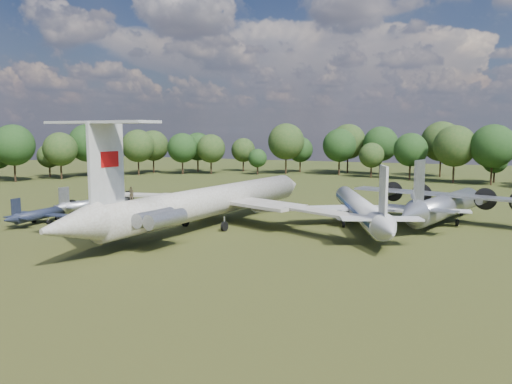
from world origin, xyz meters
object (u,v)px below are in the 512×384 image
at_px(small_prop_west, 42,216).
at_px(small_prop_northwest, 93,206).
at_px(an12_transport, 445,209).
at_px(person_on_il62, 131,193).
at_px(tu104_jet, 360,212).
at_px(il62_airliner, 214,206).

bearing_deg(small_prop_west, small_prop_northwest, 80.60).
relative_size(an12_transport, person_on_il62, 20.76).
bearing_deg(small_prop_west, tu104_jet, 17.71).
xyz_separation_m(il62_airliner, person_on_il62, (-2.26, -15.91, 3.65)).
bearing_deg(person_on_il62, an12_transport, -142.34).
height_order(il62_airliner, tu104_jet, il62_airliner).
bearing_deg(small_prop_northwest, small_prop_west, -85.51).
distance_m(small_prop_west, small_prop_northwest, 9.69).
relative_size(an12_transport, small_prop_west, 2.20).
xyz_separation_m(tu104_jet, person_on_il62, (-21.57, -23.92, 4.47)).
xyz_separation_m(il62_airliner, an12_transport, (30.49, 15.21, -0.73)).
relative_size(tu104_jet, an12_transport, 1.26).
bearing_deg(tu104_jet, person_on_il62, -153.24).
relative_size(an12_transport, small_prop_northwest, 1.94).
height_order(tu104_jet, small_prop_west, tu104_jet).
bearing_deg(tu104_jet, il62_airliner, -178.66).
distance_m(tu104_jet, small_prop_northwest, 42.94).
xyz_separation_m(an12_transport, person_on_il62, (-32.75, -31.12, 4.38)).
distance_m(an12_transport, small_prop_northwest, 55.33).
height_order(il62_airliner, an12_transport, il62_airliner).
bearing_deg(an12_transport, il62_airliner, -137.30).
bearing_deg(tu104_jet, small_prop_northwest, 167.25).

